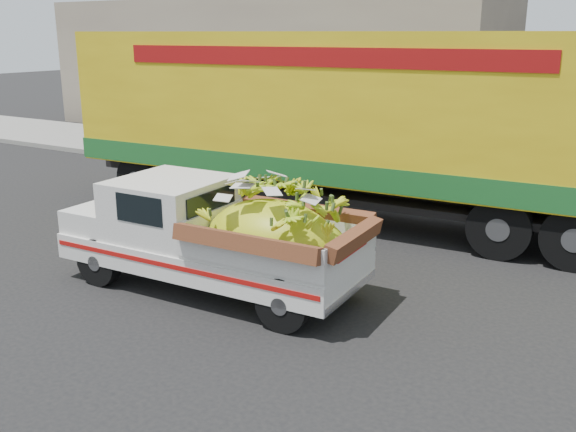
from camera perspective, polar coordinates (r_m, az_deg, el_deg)
The scene contains 6 objects.
ground at distance 10.49m, azimuth -7.70°, elevation -5.26°, with size 100.00×100.00×0.00m, color black.
curb at distance 15.90m, azimuth 7.37°, elevation 2.40°, with size 60.00×0.25×0.15m, color gray.
sidewalk at distance 17.79m, azimuth 10.15°, elevation 3.72°, with size 60.00×4.00×0.14m, color gray.
building_left at distance 26.36m, azimuth -1.41°, elevation 13.22°, with size 18.00×6.00×5.00m, color gray.
pickup_truck at distance 9.47m, azimuth -5.19°, elevation -1.88°, with size 4.73×1.87×1.64m.
semi_trailer at distance 13.20m, azimuth 4.65°, elevation 8.74°, with size 12.04×3.11×3.80m.
Camera 1 is at (6.23, -7.54, 3.78)m, focal length 40.00 mm.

